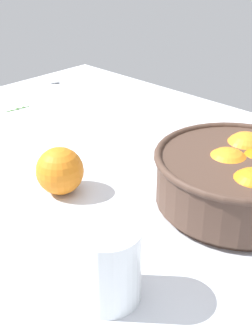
# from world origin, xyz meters

# --- Properties ---
(ground_plane) EXTENTS (1.38, 1.04, 0.03)m
(ground_plane) POSITION_xyz_m (0.00, 0.00, -0.01)
(ground_plane) COLOR silver
(fruit_bowl) EXTENTS (0.27, 0.27, 0.11)m
(fruit_bowl) POSITION_xyz_m (0.14, 0.12, 0.05)
(fruit_bowl) COLOR #473328
(fruit_bowl) RESTS_ON ground_plane
(juice_glass) EXTENTS (0.09, 0.09, 0.10)m
(juice_glass) POSITION_xyz_m (0.14, -0.17, 0.05)
(juice_glass) COLOR white
(juice_glass) RESTS_ON ground_plane
(loose_orange_1) EXTENTS (0.08, 0.08, 0.08)m
(loose_orange_1) POSITION_xyz_m (-0.11, -0.05, 0.04)
(loose_orange_1) COLOR orange
(loose_orange_1) RESTS_ON ground_plane
(spoon) EXTENTS (0.12, 0.08, 0.01)m
(spoon) POSITION_xyz_m (-0.58, 0.34, 0.00)
(spoon) COLOR silver
(spoon) RESTS_ON ground_plane
(herb_sprig_1) EXTENTS (0.01, 0.07, 0.01)m
(herb_sprig_1) POSITION_xyz_m (-0.50, 0.13, 0.00)
(herb_sprig_1) COLOR #538841
(herb_sprig_1) RESTS_ON ground_plane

